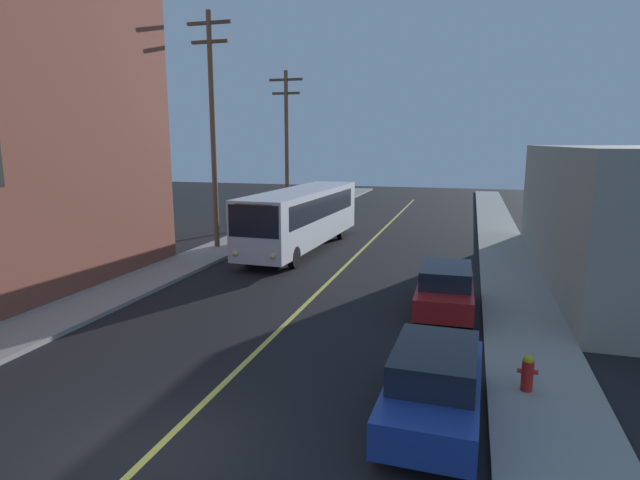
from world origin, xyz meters
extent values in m
plane|color=black|center=(0.00, 0.00, 0.00)|extent=(120.00, 120.00, 0.00)
cube|color=gray|center=(-7.25, 10.00, 0.07)|extent=(2.50, 90.00, 0.15)
cube|color=gray|center=(7.25, 10.00, 0.07)|extent=(2.50, 90.00, 0.15)
cube|color=#D8CC4C|center=(0.00, 15.00, 0.01)|extent=(0.16, 60.00, 0.01)
cube|color=black|center=(-8.54, 6.12, 1.60)|extent=(0.06, 12.15, 1.30)
cube|color=black|center=(-8.54, 6.12, 4.80)|extent=(0.06, 12.15, 1.30)
cube|color=black|center=(-8.54, 6.12, 8.00)|extent=(0.06, 12.15, 1.30)
cube|color=black|center=(8.54, 16.69, 1.60)|extent=(0.06, 12.87, 1.30)
cube|color=silver|center=(-3.14, 18.72, 1.83)|extent=(3.05, 12.10, 2.75)
cube|color=black|center=(-3.39, 12.75, 2.35)|extent=(2.35, 0.18, 1.40)
cube|color=black|center=(-2.89, 24.70, 2.45)|extent=(2.30, 0.18, 1.10)
cube|color=black|center=(-4.39, 18.78, 2.35)|extent=(0.48, 10.19, 1.10)
cube|color=black|center=(-1.89, 18.67, 2.35)|extent=(0.48, 10.19, 1.10)
cube|color=orange|center=(-3.39, 12.76, 2.95)|extent=(1.79, 0.13, 0.30)
sphere|color=#F9D872|center=(-4.28, 12.75, 0.90)|extent=(0.24, 0.24, 0.24)
sphere|color=#F9D872|center=(-2.50, 12.67, 0.90)|extent=(0.24, 0.24, 0.24)
cylinder|color=black|center=(-4.44, 14.57, 0.50)|extent=(0.34, 1.01, 1.00)
cylinder|color=black|center=(-2.19, 14.48, 0.50)|extent=(0.34, 1.01, 1.00)
cylinder|color=black|center=(-4.12, 22.27, 0.50)|extent=(0.34, 1.01, 1.00)
cylinder|color=black|center=(-1.87, 22.17, 0.50)|extent=(0.34, 1.01, 1.00)
cube|color=navy|center=(4.90, 2.66, 0.67)|extent=(1.93, 4.45, 0.70)
cube|color=black|center=(4.90, 2.66, 1.32)|extent=(1.69, 2.51, 0.60)
cylinder|color=black|center=(4.06, 1.18, 0.32)|extent=(0.24, 0.65, 0.64)
cylinder|color=black|center=(5.66, 1.14, 0.32)|extent=(0.24, 0.65, 0.64)
cylinder|color=black|center=(4.15, 4.18, 0.32)|extent=(0.24, 0.65, 0.64)
cylinder|color=black|center=(5.75, 4.14, 0.32)|extent=(0.24, 0.65, 0.64)
cube|color=maroon|center=(4.77, 9.87, 0.67)|extent=(1.88, 4.43, 0.70)
cube|color=black|center=(4.77, 9.87, 1.32)|extent=(1.66, 2.49, 0.60)
cylinder|color=black|center=(4.00, 8.35, 0.32)|extent=(0.23, 0.64, 0.64)
cylinder|color=black|center=(5.60, 8.38, 0.32)|extent=(0.23, 0.64, 0.64)
cylinder|color=black|center=(3.94, 11.35, 0.32)|extent=(0.23, 0.64, 0.64)
cylinder|color=black|center=(5.54, 11.38, 0.32)|extent=(0.23, 0.64, 0.64)
cylinder|color=brown|center=(-7.58, 17.41, 6.14)|extent=(0.28, 0.28, 11.98)
cube|color=#4C3D2D|center=(-7.58, 17.41, 11.53)|extent=(2.40, 0.16, 0.16)
cube|color=#4C3D2D|center=(-7.58, 17.41, 10.63)|extent=(2.00, 0.16, 0.16)
cylinder|color=brown|center=(-7.04, 27.19, 5.31)|extent=(0.28, 0.28, 10.31)
cube|color=#4C3D2D|center=(-7.04, 27.19, 9.86)|extent=(2.40, 0.16, 0.16)
cube|color=#4C3D2D|center=(-7.04, 27.19, 8.96)|extent=(2.00, 0.16, 0.16)
cylinder|color=red|center=(6.85, 4.35, 0.50)|extent=(0.26, 0.26, 0.70)
sphere|color=gold|center=(6.85, 4.35, 0.87)|extent=(0.24, 0.24, 0.24)
cylinder|color=red|center=(6.69, 4.35, 0.60)|extent=(0.12, 0.10, 0.10)
cylinder|color=red|center=(7.01, 4.35, 0.60)|extent=(0.12, 0.10, 0.10)
camera|label=1|loc=(5.40, -7.39, 5.65)|focal=29.12mm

